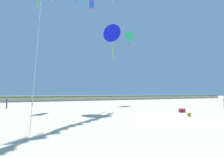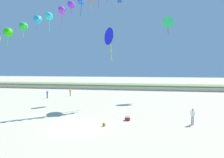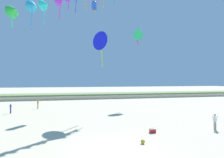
% 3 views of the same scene
% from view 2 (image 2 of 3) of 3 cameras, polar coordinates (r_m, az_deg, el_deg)
% --- Properties ---
extents(ground_plane, '(240.00, 240.00, 0.00)m').
position_cam_2_polar(ground_plane, '(20.77, -9.73, -13.35)').
color(ground_plane, beige).
extents(dune_ridge, '(120.00, 8.63, 1.33)m').
position_cam_2_polar(dune_ridge, '(58.04, 3.60, -2.13)').
color(dune_ridge, beige).
rests_on(dune_ridge, ground).
extents(person_near_left, '(0.32, 0.54, 1.60)m').
position_cam_2_polar(person_near_left, '(43.22, -11.85, -3.59)').
color(person_near_left, gray).
rests_on(person_near_left, ground).
extents(person_near_right, '(0.21, 0.54, 1.54)m').
position_cam_2_polar(person_near_right, '(41.28, -18.03, -4.03)').
color(person_near_right, '#282D4C').
rests_on(person_near_right, ground).
extents(person_mid_center, '(0.58, 0.25, 1.67)m').
position_cam_2_polar(person_mid_center, '(22.67, 22.04, -9.60)').
color(person_mid_center, gray).
rests_on(person_mid_center, ground).
extents(large_kite_low_lead, '(2.31, 1.06, 3.76)m').
position_cam_2_polar(large_kite_low_lead, '(43.62, 15.71, 15.27)').
color(large_kite_low_lead, '#28CF71').
extents(large_kite_high_solo, '(2.62, 2.77, 5.17)m').
position_cam_2_polar(large_kite_high_solo, '(32.34, -0.25, 11.98)').
color(large_kite_high_solo, '#141BEB').
extents(beach_cooler, '(0.58, 0.41, 0.46)m').
position_cam_2_polar(beach_cooler, '(22.94, 4.45, -11.18)').
color(beach_cooler, red).
rests_on(beach_cooler, ground).
extents(beach_ball, '(0.36, 0.36, 0.36)m').
position_cam_2_polar(beach_ball, '(20.76, -2.30, -12.80)').
color(beach_ball, orange).
rests_on(beach_ball, ground).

